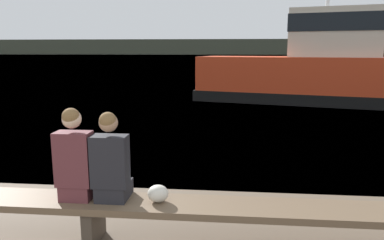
{
  "coord_description": "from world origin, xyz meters",
  "views": [
    {
      "loc": [
        1.35,
        -0.87,
        2.13
      ],
      "look_at": [
        0.68,
        5.91,
        0.85
      ],
      "focal_mm": 35.0,
      "sensor_mm": 36.0,
      "label": 1
    }
  ],
  "objects_px": {
    "shopping_bag": "(158,194)",
    "tugboat_red": "(322,73)",
    "bench_main": "(93,207)",
    "person_right": "(111,163)",
    "person_left": "(75,160)"
  },
  "relations": [
    {
      "from": "shopping_bag",
      "to": "tugboat_red",
      "type": "distance_m",
      "value": 12.61
    },
    {
      "from": "bench_main",
      "to": "person_right",
      "type": "height_order",
      "value": "person_right"
    },
    {
      "from": "person_left",
      "to": "tugboat_red",
      "type": "relative_size",
      "value": 0.1
    },
    {
      "from": "tugboat_red",
      "to": "person_left",
      "type": "bearing_deg",
      "value": 170.5
    },
    {
      "from": "bench_main",
      "to": "tugboat_red",
      "type": "distance_m",
      "value": 12.91
    },
    {
      "from": "person_left",
      "to": "shopping_bag",
      "type": "relative_size",
      "value": 4.51
    },
    {
      "from": "person_right",
      "to": "shopping_bag",
      "type": "height_order",
      "value": "person_right"
    },
    {
      "from": "person_left",
      "to": "person_right",
      "type": "height_order",
      "value": "person_left"
    },
    {
      "from": "person_right",
      "to": "shopping_bag",
      "type": "bearing_deg",
      "value": 0.44
    },
    {
      "from": "shopping_bag",
      "to": "tugboat_red",
      "type": "xyz_separation_m",
      "value": [
        4.46,
        11.78,
        0.59
      ]
    },
    {
      "from": "person_left",
      "to": "person_right",
      "type": "xyz_separation_m",
      "value": [
        0.4,
        0.0,
        -0.02
      ]
    },
    {
      "from": "person_right",
      "to": "tugboat_red",
      "type": "bearing_deg",
      "value": 67.11
    },
    {
      "from": "shopping_bag",
      "to": "tugboat_red",
      "type": "bearing_deg",
      "value": 69.25
    },
    {
      "from": "bench_main",
      "to": "person_left",
      "type": "relative_size",
      "value": 7.37
    },
    {
      "from": "person_right",
      "to": "tugboat_red",
      "type": "relative_size",
      "value": 0.1
    }
  ]
}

